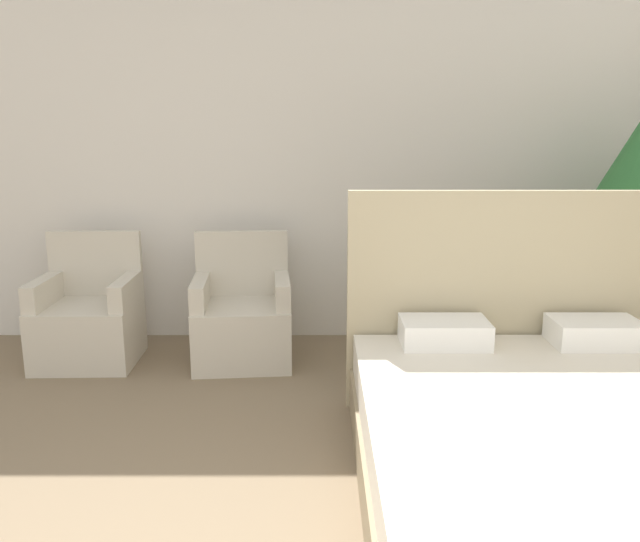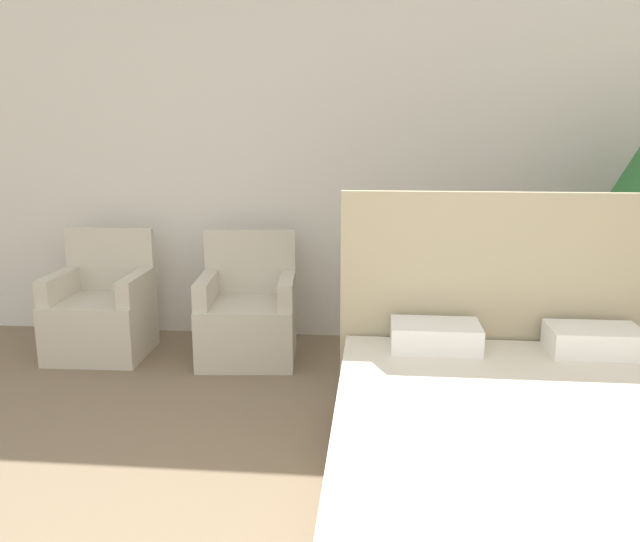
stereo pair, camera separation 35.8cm
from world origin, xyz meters
The scene contains 4 objects.
wall_back centered at (0.00, 3.67, 1.45)m, with size 10.00×0.06×2.90m.
bed centered at (1.33, 1.29, 0.26)m, with size 1.89×2.26×1.29m.
armchair_near_window_left centered at (-1.41, 3.06, 0.28)m, with size 0.69×0.61×0.90m.
armchair_near_window_right centered at (-0.32, 3.06, 0.28)m, with size 0.72×0.65×0.90m.
Camera 2 is at (0.59, -1.16, 1.60)m, focal length 35.00 mm.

